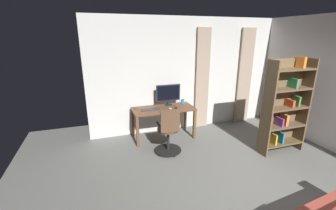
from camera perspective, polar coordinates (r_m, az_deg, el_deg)
ground_plane at (r=3.90m, az=23.15°, el=-21.32°), size 7.80×7.80×0.00m
back_room_partition at (r=5.71m, az=4.75°, el=7.60°), size 4.88×0.10×2.77m
curtain_left_panel at (r=6.47m, az=18.86°, el=6.80°), size 0.40×0.06×2.53m
curtain_right_panel at (r=5.79m, az=8.66°, el=6.39°), size 0.36×0.06×2.53m
desk at (r=5.21m, az=-1.18°, el=-1.82°), size 1.43×0.63×0.74m
office_chair at (r=4.57m, az=0.17°, el=-7.09°), size 0.56×0.56×0.99m
computer_monitor at (r=5.34m, az=0.06°, el=2.94°), size 0.59×0.18×0.50m
computer_keyboard at (r=5.05m, az=-4.52°, el=-1.16°), size 0.42×0.12×0.02m
computer_mouse at (r=5.08m, az=0.60°, el=-0.93°), size 0.06×0.10×0.04m
cell_phone_by_monitor at (r=5.18m, az=1.99°, el=-0.74°), size 0.12×0.16×0.01m
cell_phone_face_up at (r=5.21m, az=-8.29°, el=-0.81°), size 0.09×0.15×0.01m
mug_coffee at (r=5.52m, az=3.71°, el=0.92°), size 0.13×0.08×0.11m
bookshelf at (r=5.10m, az=27.38°, el=-0.43°), size 0.95×0.30×1.96m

